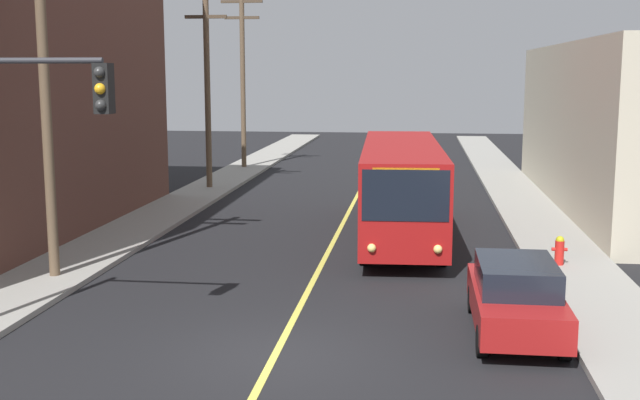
% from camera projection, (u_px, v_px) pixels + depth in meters
% --- Properties ---
extents(ground_plane, '(120.00, 120.00, 0.00)m').
position_uv_depth(ground_plane, '(275.00, 355.00, 15.97)').
color(ground_plane, black).
extents(sidewalk_left, '(2.50, 90.00, 0.15)m').
position_uv_depth(sidewalk_left, '(116.00, 240.00, 26.65)').
color(sidewalk_left, gray).
rests_on(sidewalk_left, ground).
extents(sidewalk_right, '(2.50, 90.00, 0.15)m').
position_uv_depth(sidewalk_right, '(560.00, 252.00, 24.86)').
color(sidewalk_right, gray).
rests_on(sidewalk_right, ground).
extents(lane_stripe_center, '(0.16, 60.00, 0.01)m').
position_uv_depth(lane_stripe_center, '(345.00, 219.00, 30.66)').
color(lane_stripe_center, '#D8CC4C').
rests_on(lane_stripe_center, ground).
extents(city_bus, '(3.06, 12.24, 3.20)m').
position_uv_depth(city_bus, '(401.00, 184.00, 27.28)').
color(city_bus, maroon).
rests_on(city_bus, ground).
extents(parked_car_red, '(1.83, 4.41, 1.62)m').
position_uv_depth(parked_car_red, '(516.00, 296.00, 17.14)').
color(parked_car_red, maroon).
rests_on(parked_car_red, ground).
extents(utility_pole_near, '(2.40, 0.28, 11.66)m').
position_uv_depth(utility_pole_near, '(42.00, 38.00, 20.68)').
color(utility_pole_near, brown).
rests_on(utility_pole_near, sidewalk_left).
extents(utility_pole_mid, '(2.40, 0.28, 9.53)m').
position_uv_depth(utility_pole_mid, '(207.00, 77.00, 37.57)').
color(utility_pole_mid, brown).
rests_on(utility_pole_mid, sidewalk_left).
extents(utility_pole_far, '(2.40, 0.28, 10.04)m').
position_uv_depth(utility_pole_far, '(243.00, 71.00, 45.68)').
color(utility_pole_far, brown).
rests_on(utility_pole_far, sidewalk_left).
extents(traffic_signal_left_corner, '(3.75, 0.48, 6.00)m').
position_uv_depth(traffic_signal_left_corner, '(13.00, 138.00, 16.17)').
color(traffic_signal_left_corner, '#2D2D33').
rests_on(traffic_signal_left_corner, sidewalk_left).
extents(fire_hydrant, '(0.44, 0.26, 0.84)m').
position_uv_depth(fire_hydrant, '(559.00, 250.00, 22.79)').
color(fire_hydrant, red).
rests_on(fire_hydrant, sidewalk_right).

